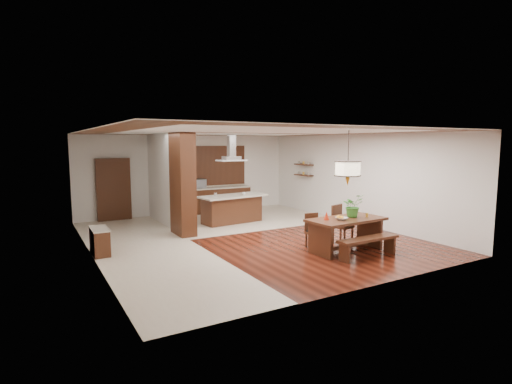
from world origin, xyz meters
TOP-DOWN VIEW (x-y plane):
  - room_shell at (0.00, 0.00)m, footprint 9.00×9.04m
  - tile_hallway at (-2.75, 0.00)m, footprint 2.50×9.00m
  - tile_kitchen at (1.25, 2.50)m, footprint 5.50×4.00m
  - soffit_band at (0.00, 0.00)m, footprint 8.00×9.00m
  - partition_pier at (-1.40, 1.20)m, footprint 0.45×1.00m
  - partition_stub at (-1.40, 3.30)m, footprint 0.18×2.40m
  - hallway_console at (-3.81, 0.20)m, footprint 0.37×0.88m
  - hallway_doorway at (-2.70, 4.40)m, footprint 1.10×0.20m
  - rear_counter at (1.00, 4.20)m, footprint 2.60×0.62m
  - kitchen_window at (1.00, 4.46)m, footprint 2.60×0.08m
  - shelf_lower at (3.87, 2.60)m, footprint 0.26×0.90m
  - shelf_upper at (3.87, 2.60)m, footprint 0.26×0.90m
  - dining_table at (1.43, -2.42)m, footprint 1.96×1.06m
  - dining_bench at (1.46, -3.11)m, footprint 1.65×0.38m
  - dining_chair_left at (0.92, -1.86)m, footprint 0.41×0.41m
  - dining_chair_right at (1.87, -1.81)m, footprint 0.53×0.53m
  - pendant_lantern at (1.43, -2.42)m, footprint 0.64×0.64m
  - foliage_plant at (1.68, -2.35)m, footprint 0.51×0.44m
  - fruit_bowl at (1.18, -2.52)m, footprint 0.28×0.28m
  - napkin_cone at (0.89, -2.32)m, footprint 0.16×0.16m
  - gold_ornament at (2.00, -2.52)m, footprint 0.09×0.09m
  - kitchen_island at (0.56, 2.03)m, footprint 2.31×1.21m
  - range_hood at (0.56, 2.03)m, footprint 0.90×0.55m
  - island_cup at (0.94, 1.91)m, footprint 0.13×0.13m
  - microwave at (0.22, 4.22)m, footprint 0.60×0.41m

SIDE VIEW (x-z plane):
  - tile_hallway at x=-2.75m, z-range 0.00..0.01m
  - tile_kitchen at x=1.25m, z-range 0.00..0.01m
  - dining_bench at x=1.46m, z-range 0.00..0.46m
  - hallway_console at x=-3.81m, z-range 0.00..0.63m
  - dining_chair_left at x=0.92m, z-range 0.00..0.86m
  - kitchen_island at x=0.56m, z-range 0.01..0.93m
  - rear_counter at x=1.00m, z-range 0.00..0.95m
  - dining_chair_right at x=1.87m, z-range 0.00..0.99m
  - dining_table at x=1.43m, z-range 0.19..0.99m
  - fruit_bowl at x=1.18m, z-range 0.80..0.86m
  - gold_ornament at x=2.00m, z-range 0.80..0.90m
  - napkin_cone at x=0.89m, z-range 0.80..1.00m
  - island_cup at x=0.94m, z-range 0.92..1.00m
  - hallway_doorway at x=-2.70m, z-range 0.00..2.10m
  - foliage_plant at x=1.68m, z-range 0.80..1.36m
  - microwave at x=0.22m, z-range 0.95..1.28m
  - shelf_lower at x=3.87m, z-range 1.38..1.42m
  - partition_pier at x=-1.40m, z-range 0.00..2.90m
  - partition_stub at x=-1.40m, z-range 0.00..2.90m
  - kitchen_window at x=1.00m, z-range 1.00..2.50m
  - shelf_upper at x=3.87m, z-range 1.78..1.82m
  - room_shell at x=0.00m, z-range 0.60..3.52m
  - pendant_lantern at x=1.43m, z-range 1.59..2.90m
  - range_hood at x=0.56m, z-range 2.03..2.90m
  - soffit_band at x=0.00m, z-range 2.88..2.89m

